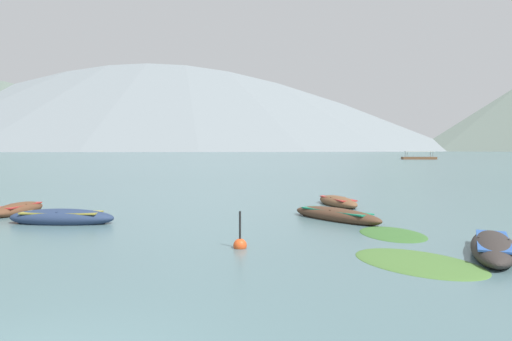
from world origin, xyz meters
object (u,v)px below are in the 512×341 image
object	(u,v)px
ferry_0	(416,158)
mooring_buoy	(238,244)
rowboat_0	(59,218)
rowboat_5	(336,202)
rowboat_2	(490,247)
rowboat_3	(334,215)
rowboat_6	(16,209)

from	to	relation	value
ferry_0	mooring_buoy	xyz separation A→B (m)	(-48.24, -120.10, -0.34)
ferry_0	rowboat_0	bearing A→B (deg)	-115.39
rowboat_5	ferry_0	size ratio (longest dim) A/B	0.38
rowboat_2	ferry_0	bearing A→B (deg)	71.00
mooring_buoy	rowboat_0	bearing A→B (deg)	147.99
rowboat_0	ferry_0	size ratio (longest dim) A/B	0.41
rowboat_0	rowboat_3	size ratio (longest dim) A/B	1.00
rowboat_2	mooring_buoy	bearing A→B (deg)	173.47
rowboat_6	rowboat_3	bearing A→B (deg)	-7.65
rowboat_6	mooring_buoy	bearing A→B (deg)	-35.11
rowboat_0	rowboat_6	xyz separation A→B (m)	(-2.95, 2.60, -0.03)
ferry_0	rowboat_2	bearing A→B (deg)	-109.00
rowboat_2	rowboat_5	bearing A→B (deg)	101.68
rowboat_2	rowboat_3	size ratio (longest dim) A/B	1.05
rowboat_6	ferry_0	world-z (taller)	ferry_0
rowboat_3	rowboat_5	distance (m)	4.72
rowboat_0	ferry_0	world-z (taller)	ferry_0
rowboat_3	mooring_buoy	size ratio (longest dim) A/B	3.51
rowboat_5	rowboat_0	bearing A→B (deg)	-154.06
rowboat_0	rowboat_6	bearing A→B (deg)	138.61
rowboat_3	rowboat_6	world-z (taller)	rowboat_3
rowboat_0	rowboat_5	distance (m)	12.47
ferry_0	rowboat_3	bearing A→B (deg)	-111.23
rowboat_3	ferry_0	xyz separation A→B (m)	(44.69, 115.06, 0.26)
mooring_buoy	rowboat_6	bearing A→B (deg)	144.89
rowboat_2	ferry_0	distance (m)	127.83
rowboat_3	ferry_0	distance (m)	123.43
rowboat_5	rowboat_6	xyz separation A→B (m)	(-14.17, -2.85, 0.00)
rowboat_2	mooring_buoy	world-z (taller)	mooring_buoy
rowboat_2	rowboat_5	distance (m)	10.66
rowboat_0	rowboat_3	world-z (taller)	rowboat_0
rowboat_6	ferry_0	xyz separation A→B (m)	(57.95, 113.28, 0.26)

